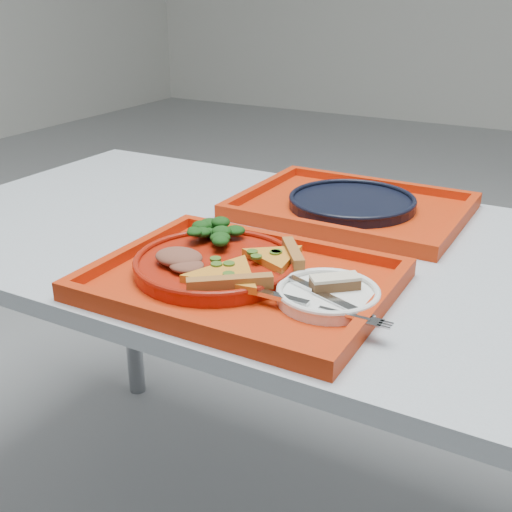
# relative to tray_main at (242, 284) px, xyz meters

# --- Properties ---
(table) EXTENTS (1.60, 0.80, 0.75)m
(table) POSITION_rel_tray_main_xyz_m (0.02, 0.21, -0.08)
(table) COLOR #98A0AA
(table) RESTS_ON ground
(tray_main) EXTENTS (0.45, 0.35, 0.01)m
(tray_main) POSITION_rel_tray_main_xyz_m (0.00, 0.00, 0.00)
(tray_main) COLOR #B52909
(tray_main) RESTS_ON table
(tray_far) EXTENTS (0.45, 0.35, 0.01)m
(tray_far) POSITION_rel_tray_main_xyz_m (0.02, 0.42, 0.00)
(tray_far) COLOR #B52909
(tray_far) RESTS_ON table
(dinner_plate) EXTENTS (0.26, 0.26, 0.02)m
(dinner_plate) POSITION_rel_tray_main_xyz_m (-0.05, 0.01, 0.02)
(dinner_plate) COLOR maroon
(dinner_plate) RESTS_ON tray_main
(side_plate) EXTENTS (0.15, 0.15, 0.01)m
(side_plate) POSITION_rel_tray_main_xyz_m (0.14, 0.00, 0.01)
(side_plate) COLOR white
(side_plate) RESTS_ON tray_main
(navy_plate) EXTENTS (0.26, 0.26, 0.02)m
(navy_plate) POSITION_rel_tray_main_xyz_m (0.02, 0.42, 0.01)
(navy_plate) COLOR black
(navy_plate) RESTS_ON tray_far
(pizza_slice_a) EXTENTS (0.18, 0.19, 0.02)m
(pizza_slice_a) POSITION_rel_tray_main_xyz_m (-0.00, -0.04, 0.03)
(pizza_slice_a) COLOR gold
(pizza_slice_a) RESTS_ON dinner_plate
(pizza_slice_b) EXTENTS (0.15, 0.15, 0.02)m
(pizza_slice_b) POSITION_rel_tray_main_xyz_m (0.03, 0.06, 0.03)
(pizza_slice_b) COLOR gold
(pizza_slice_b) RESTS_ON dinner_plate
(salad_heap) EXTENTS (0.08, 0.07, 0.04)m
(salad_heap) POSITION_rel_tray_main_xyz_m (-0.10, 0.08, 0.04)
(salad_heap) COLOR black
(salad_heap) RESTS_ON dinner_plate
(meat_portion) EXTENTS (0.08, 0.06, 0.02)m
(meat_portion) POSITION_rel_tray_main_xyz_m (-0.10, -0.03, 0.04)
(meat_portion) COLOR brown
(meat_portion) RESTS_ON dinner_plate
(dessert_bar) EXTENTS (0.07, 0.07, 0.02)m
(dessert_bar) POSITION_rel_tray_main_xyz_m (0.15, 0.02, 0.03)
(dessert_bar) COLOR #492F18
(dessert_bar) RESTS_ON side_plate
(knife) EXTENTS (0.18, 0.08, 0.01)m
(knife) POSITION_rel_tray_main_xyz_m (0.14, -0.01, 0.02)
(knife) COLOR silver
(knife) RESTS_ON side_plate
(fork) EXTENTS (0.19, 0.02, 0.01)m
(fork) POSITION_rel_tray_main_xyz_m (0.15, -0.05, 0.02)
(fork) COLOR silver
(fork) RESTS_ON side_plate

